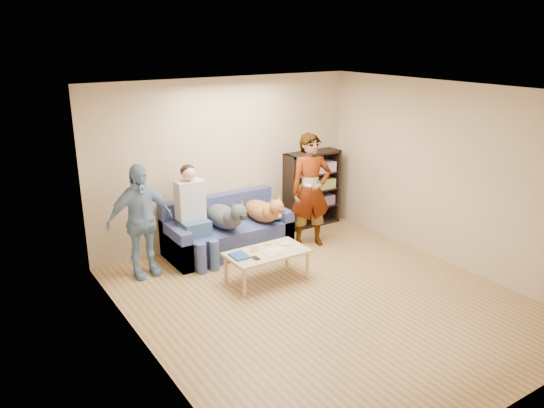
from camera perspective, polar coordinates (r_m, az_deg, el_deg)
ground at (r=6.85m, az=5.56°, el=-10.20°), size 5.00×5.00×0.00m
ceiling at (r=6.08m, az=6.31°, el=11.96°), size 5.00×5.00×0.00m
wall_back at (r=8.36m, az=-4.87°, el=4.59°), size 4.50×0.00×4.50m
wall_front at (r=4.81m, az=25.02°, el=-7.45°), size 4.50×0.00×4.50m
wall_left at (r=5.30m, az=-13.47°, el=-3.84°), size 0.00×5.00×5.00m
wall_right at (r=7.91m, az=18.76°, el=2.90°), size 0.00×5.00×5.00m
blanket at (r=8.35m, az=0.35°, el=-1.04°), size 0.45×0.38×0.15m
person_standing_right at (r=8.22m, az=4.19°, el=1.43°), size 0.74×0.59×1.79m
person_standing_left at (r=7.39m, az=-13.99°, el=-1.79°), size 0.96×0.45×1.59m
held_controller at (r=7.91m, az=3.93°, el=2.02°), size 0.05×0.12×0.03m
notebook_blue at (r=7.00m, az=-3.54°, el=-5.58°), size 0.20×0.26×0.03m
papers at (r=7.10m, az=0.23°, el=-5.25°), size 0.26×0.20×0.02m
magazine at (r=7.12m, az=0.35°, el=-5.04°), size 0.22×0.17×0.01m
camera_silver at (r=7.18m, az=-1.87°, el=-4.83°), size 0.11×0.06×0.05m
controller_a at (r=7.37m, az=0.88°, el=-4.30°), size 0.04×0.13×0.03m
controller_b at (r=7.35m, az=1.75°, el=-4.36°), size 0.09×0.06×0.03m
headphone_cup_a at (r=7.24m, az=0.88°, el=-4.76°), size 0.07×0.07×0.02m
headphone_cup_b at (r=7.30m, az=0.53°, el=-4.56°), size 0.07×0.07×0.02m
pen_orange at (r=7.02m, az=0.02°, el=-5.56°), size 0.13×0.06×0.01m
pen_black at (r=7.35m, az=-0.51°, el=-4.43°), size 0.13×0.08×0.01m
wallet at (r=6.94m, az=-1.76°, el=-5.83°), size 0.07×0.12×0.02m
sofa at (r=8.21m, az=-4.88°, el=-3.12°), size 1.90×0.85×0.82m
person_seated at (r=7.69m, az=-8.45°, el=-0.83°), size 0.40×0.73×1.47m
dog_gray at (r=7.92m, az=-4.99°, el=-1.32°), size 0.38×1.23×0.55m
dog_tan at (r=8.18m, az=-0.91°, el=-0.71°), size 0.35×1.14×0.51m
coffee_table at (r=7.17m, az=-0.54°, el=-5.46°), size 1.10×0.60×0.42m
bookshelf at (r=9.20m, az=4.27°, el=1.84°), size 1.00×0.34×1.30m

